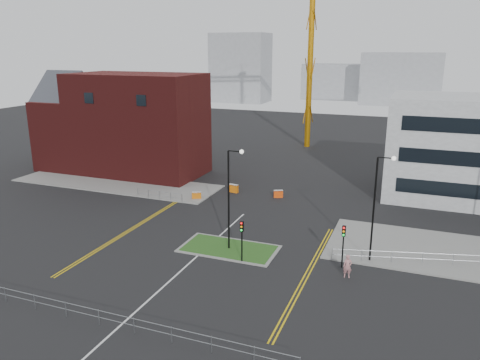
{
  "coord_description": "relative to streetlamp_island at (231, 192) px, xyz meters",
  "views": [
    {
      "loc": [
        16.81,
        -27.58,
        17.32
      ],
      "look_at": [
        1.1,
        13.06,
        5.0
      ],
      "focal_mm": 35.0,
      "sensor_mm": 36.0,
      "label": 1
    }
  ],
  "objects": [
    {
      "name": "yellow_right_a",
      "position": [
        7.28,
        -2.0,
        -5.41
      ],
      "size": [
        0.12,
        20.0,
        0.01
      ],
      "primitive_type": "cube",
      "color": "gold",
      "rests_on": "ground"
    },
    {
      "name": "yellow_right_b",
      "position": [
        7.58,
        -2.0,
        -5.41
      ],
      "size": [
        0.12,
        20.0,
        0.01
      ],
      "primitive_type": "cube",
      "color": "gold",
      "rests_on": "ground"
    },
    {
      "name": "skyline_d",
      "position": [
        -10.22,
        132.0,
        0.59
      ],
      "size": [
        30.0,
        12.0,
        12.0
      ],
      "primitive_type": "cube",
      "color": "gray",
      "rests_on": "ground"
    },
    {
      "name": "streetlamp_right_near",
      "position": [
        12.0,
        2.0,
        0.0
      ],
      "size": [
        1.46,
        0.36,
        9.18
      ],
      "color": "black",
      "rests_on": "ground"
    },
    {
      "name": "railing_right",
      "position": [
        18.28,
        3.5,
        -4.63
      ],
      "size": [
        19.05,
        5.05,
        1.1
      ],
      "color": "gray",
      "rests_on": "ground"
    },
    {
      "name": "skyline_a",
      "position": [
        -42.22,
        112.0,
        5.59
      ],
      "size": [
        18.0,
        12.0,
        22.0
      ],
      "primitive_type": "cube",
      "color": "gray",
      "rests_on": "ground"
    },
    {
      "name": "streetlamp_island",
      "position": [
        0.0,
        0.0,
        0.0
      ],
      "size": [
        1.46,
        0.36,
        9.18
      ],
      "color": "black",
      "rests_on": "ground"
    },
    {
      "name": "pavement_right",
      "position": [
        19.78,
        6.0,
        -5.35
      ],
      "size": [
        24.0,
        10.0,
        0.12
      ],
      "primitive_type": "cube",
      "color": "slate",
      "rests_on": "ground"
    },
    {
      "name": "yellow_left_b",
      "position": [
        -10.92,
        2.0,
        -5.41
      ],
      "size": [
        0.12,
        24.0,
        0.01
      ],
      "primitive_type": "cube",
      "color": "gold",
      "rests_on": "ground"
    },
    {
      "name": "traffic_light_island",
      "position": [
        1.78,
        -2.02,
        -2.85
      ],
      "size": [
        0.28,
        0.33,
        3.65
      ],
      "color": "black",
      "rests_on": "ground"
    },
    {
      "name": "yellow_left_a",
      "position": [
        -11.22,
        2.0,
        -5.41
      ],
      "size": [
        0.12,
        24.0,
        0.01
      ],
      "primitive_type": "cube",
      "color": "gold",
      "rests_on": "ground"
    },
    {
      "name": "skyline_b",
      "position": [
        7.78,
        122.0,
        2.59
      ],
      "size": [
        24.0,
        12.0,
        16.0
      ],
      "primitive_type": "cube",
      "color": "gray",
      "rests_on": "ground"
    },
    {
      "name": "centre_line",
      "position": [
        -2.22,
        -6.0,
        -5.41
      ],
      "size": [
        0.15,
        30.0,
        0.01
      ],
      "primitive_type": "cube",
      "color": "silver",
      "rests_on": "ground"
    },
    {
      "name": "ground",
      "position": [
        -2.22,
        -8.0,
        -5.41
      ],
      "size": [
        200.0,
        200.0,
        0.0
      ],
      "primitive_type": "plane",
      "color": "black",
      "rests_on": "ground"
    },
    {
      "name": "brick_building",
      "position": [
        -25.19,
        20.0,
        1.44
      ],
      "size": [
        24.2,
        10.07,
        14.24
      ],
      "color": "#4A1312",
      "rests_on": "ground"
    },
    {
      "name": "grass_island",
      "position": [
        -0.22,
        0.0,
        -5.35
      ],
      "size": [
        8.0,
        4.0,
        0.12
      ],
      "primitive_type": "cube",
      "color": "#1D4517",
      "rests_on": "ground"
    },
    {
      "name": "traffic_light_right",
      "position": [
        9.78,
        -0.02,
        -2.85
      ],
      "size": [
        0.28,
        0.33,
        3.65
      ],
      "color": "black",
      "rests_on": "ground"
    },
    {
      "name": "barrier_right",
      "position": [
        -0.4,
        16.0,
        -4.92
      ],
      "size": [
        1.14,
        0.78,
        0.92
      ],
      "color": "#E9470C",
      "rests_on": "ground"
    },
    {
      "name": "barrier_left",
      "position": [
        -9.25,
        11.81,
        -4.92
      ],
      "size": [
        1.14,
        0.78,
        0.92
      ],
      "color": "#CB620B",
      "rests_on": "ground"
    },
    {
      "name": "barrier_mid",
      "position": [
        -6.22,
        16.0,
        -4.86
      ],
      "size": [
        1.27,
        0.61,
        1.03
      ],
      "color": "#D5630B",
      "rests_on": "ground"
    },
    {
      "name": "island_kerb",
      "position": [
        -0.22,
        0.0,
        -5.37
      ],
      "size": [
        8.6,
        4.6,
        0.08
      ],
      "primitive_type": "cube",
      "color": "slate",
      "rests_on": "ground"
    },
    {
      "name": "railing_left",
      "position": [
        -13.22,
        10.0,
        -4.67
      ],
      "size": [
        6.05,
        0.05,
        1.1
      ],
      "color": "gray",
      "rests_on": "ground"
    },
    {
      "name": "railing_front",
      "position": [
        -2.22,
        -14.0,
        -4.63
      ],
      "size": [
        24.05,
        0.05,
        1.1
      ],
      "color": "gray",
      "rests_on": "ground"
    },
    {
      "name": "pavement_left",
      "position": [
        -22.22,
        14.0,
        -5.35
      ],
      "size": [
        28.0,
        8.0,
        0.12
      ],
      "primitive_type": "cube",
      "color": "slate",
      "rests_on": "ground"
    },
    {
      "name": "pedestrian",
      "position": [
        10.45,
        -1.59,
        -4.48
      ],
      "size": [
        0.76,
        0.58,
        1.88
      ],
      "primitive_type": "imported",
      "rotation": [
        0.0,
        0.0,
        0.22
      ],
      "color": "tan",
      "rests_on": "ground"
    }
  ]
}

